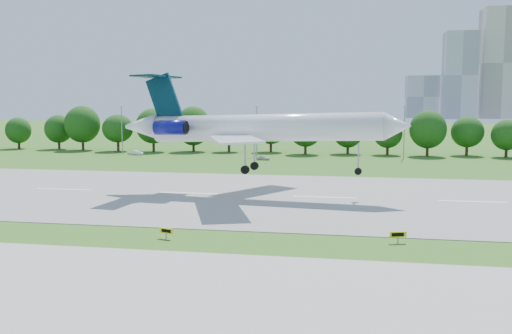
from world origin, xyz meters
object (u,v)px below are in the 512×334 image
(airliner, at_px, (251,127))
(service_vehicle_b, at_px, (263,158))
(taxi_sign_left, at_px, (166,231))
(service_vehicle_a, at_px, (136,153))

(airliner, xyz_separation_m, service_vehicle_b, (-6.32, 48.29, -9.41))
(airliner, xyz_separation_m, taxi_sign_left, (-3.43, -27.06, -9.14))
(taxi_sign_left, distance_m, service_vehicle_a, 89.44)
(airliner, height_order, service_vehicle_a, airliner)
(airliner, distance_m, service_vehicle_a, 68.24)
(service_vehicle_b, bearing_deg, airliner, -165.73)
(airliner, relative_size, service_vehicle_b, 13.44)
(service_vehicle_a, distance_m, service_vehicle_b, 34.03)
(airliner, distance_m, taxi_sign_left, 28.77)
(taxi_sign_left, relative_size, service_vehicle_a, 0.45)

